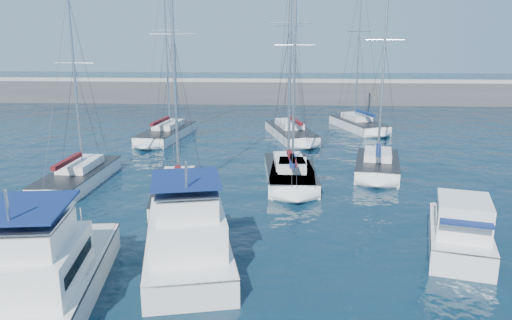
# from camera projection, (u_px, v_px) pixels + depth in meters

# --- Properties ---
(ground) EXTENTS (220.00, 220.00, 0.00)m
(ground) POSITION_uv_depth(u_px,v_px,m) (216.00, 244.00, 24.40)
(ground) COLOR black
(ground) RESTS_ON ground
(breakwater) EXTENTS (160.00, 6.00, 4.45)m
(breakwater) POSITION_uv_depth(u_px,v_px,m) (263.00, 95.00, 74.45)
(breakwater) COLOR #424244
(breakwater) RESTS_ON ground
(motor_yacht_port_inner) EXTENTS (5.05, 9.86, 4.69)m
(motor_yacht_port_inner) POSITION_uv_depth(u_px,v_px,m) (43.00, 278.00, 18.70)
(motor_yacht_port_inner) COLOR white
(motor_yacht_port_inner) RESTS_ON ground
(motor_yacht_stbd_inner) EXTENTS (5.47, 9.29, 4.69)m
(motor_yacht_stbd_inner) POSITION_uv_depth(u_px,v_px,m) (188.00, 242.00, 21.92)
(motor_yacht_stbd_inner) COLOR white
(motor_yacht_stbd_inner) RESTS_ON ground
(motor_yacht_stbd_outer) EXTENTS (4.23, 6.73, 3.20)m
(motor_yacht_stbd_outer) POSITION_uv_depth(u_px,v_px,m) (460.00, 234.00, 23.29)
(motor_yacht_stbd_outer) COLOR white
(motor_yacht_stbd_outer) RESTS_ON ground
(sailboat_mid_a) EXTENTS (3.24, 8.68, 12.89)m
(sailboat_mid_a) POSITION_uv_depth(u_px,v_px,m) (78.00, 177.00, 34.13)
(sailboat_mid_a) COLOR white
(sailboat_mid_a) RESTS_ON ground
(sailboat_mid_b) EXTENTS (4.45, 8.86, 16.00)m
(sailboat_mid_b) POSITION_uv_depth(u_px,v_px,m) (179.00, 191.00, 30.86)
(sailboat_mid_b) COLOR white
(sailboat_mid_b) RESTS_ON ground
(sailboat_mid_c) EXTENTS (3.13, 6.56, 14.85)m
(sailboat_mid_c) POSITION_uv_depth(u_px,v_px,m) (292.00, 177.00, 33.95)
(sailboat_mid_c) COLOR white
(sailboat_mid_c) RESTS_ON ground
(sailboat_mid_d) EXTENTS (3.85, 8.80, 17.18)m
(sailboat_mid_d) POSITION_uv_depth(u_px,v_px,m) (289.00, 173.00, 34.92)
(sailboat_mid_d) COLOR white
(sailboat_mid_d) RESTS_ON ground
(sailboat_mid_e) EXTENTS (4.32, 7.72, 15.34)m
(sailboat_mid_e) POSITION_uv_depth(u_px,v_px,m) (377.00, 165.00, 36.99)
(sailboat_mid_e) COLOR white
(sailboat_mid_e) RESTS_ON ground
(sailboat_back_a) EXTENTS (4.29, 9.69, 16.53)m
(sailboat_back_a) POSITION_uv_depth(u_px,v_px,m) (167.00, 133.00, 48.97)
(sailboat_back_a) COLOR white
(sailboat_back_a) RESTS_ON ground
(sailboat_back_b) EXTENTS (5.45, 10.09, 17.22)m
(sailboat_back_b) POSITION_uv_depth(u_px,v_px,m) (291.00, 132.00, 49.32)
(sailboat_back_b) COLOR white
(sailboat_back_b) RESTS_ON ground
(sailboat_back_c) EXTENTS (5.67, 9.15, 16.39)m
(sailboat_back_c) POSITION_uv_depth(u_px,v_px,m) (358.00, 124.00, 53.60)
(sailboat_back_c) COLOR white
(sailboat_back_c) RESTS_ON ground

